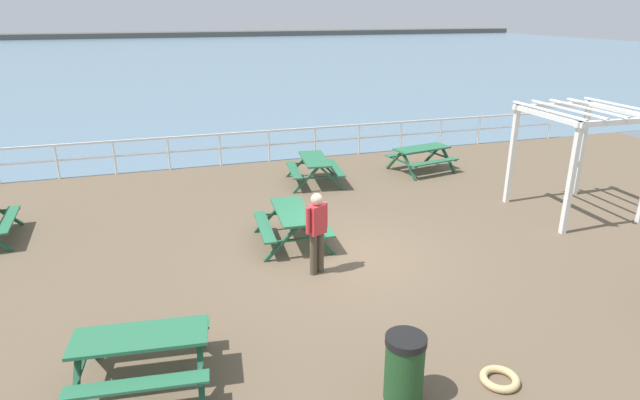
% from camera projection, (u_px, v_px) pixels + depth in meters
% --- Properties ---
extents(ground_plane, '(30.00, 24.00, 0.20)m').
position_uv_depth(ground_plane, '(348.00, 261.00, 11.15)').
color(ground_plane, brown).
extents(sea_band, '(142.00, 90.00, 0.01)m').
position_uv_depth(sea_band, '(182.00, 56.00, 58.41)').
color(sea_band, slate).
rests_on(sea_band, ground).
extents(distant_shoreline, '(142.00, 6.00, 1.80)m').
position_uv_depth(distant_shoreline, '(167.00, 37.00, 96.96)').
color(distant_shoreline, '#4C4C47').
rests_on(distant_shoreline, ground).
extents(seaward_railing, '(23.07, 0.07, 1.08)m').
position_uv_depth(seaward_railing, '(269.00, 140.00, 17.82)').
color(seaward_railing, white).
rests_on(seaward_railing, ground).
extents(picnic_table_near_left, '(1.73, 1.97, 0.80)m').
position_uv_depth(picnic_table_near_left, '(315.00, 164.00, 15.60)').
color(picnic_table_near_left, '#286B47').
rests_on(picnic_table_near_left, ground).
extents(picnic_table_mid_centre, '(1.64, 1.89, 0.80)m').
position_uv_depth(picnic_table_mid_centre, '(292.00, 218.00, 11.58)').
color(picnic_table_mid_centre, '#286B47').
rests_on(picnic_table_mid_centre, ground).
extents(picnic_table_far_left, '(2.05, 1.83, 0.80)m').
position_uv_depth(picnic_table_far_left, '(422.00, 153.00, 16.80)').
color(picnic_table_far_left, '#286B47').
rests_on(picnic_table_far_left, ground).
extents(picnic_table_seaward, '(1.95, 1.71, 0.80)m').
position_uv_depth(picnic_table_seaward, '(141.00, 347.00, 7.18)').
color(picnic_table_seaward, '#286B47').
rests_on(picnic_table_seaward, ground).
extents(visitor, '(0.49, 0.34, 1.66)m').
position_uv_depth(visitor, '(317.00, 228.00, 10.13)').
color(visitor, '#4C4233').
rests_on(visitor, ground).
extents(lattice_pergola, '(2.50, 2.62, 2.70)m').
position_uv_depth(lattice_pergola, '(581.00, 136.00, 12.89)').
color(lattice_pergola, white).
rests_on(lattice_pergola, ground).
extents(litter_bin, '(0.55, 0.55, 0.95)m').
position_uv_depth(litter_bin, '(404.00, 367.00, 6.93)').
color(litter_bin, '#1E4723').
rests_on(litter_bin, ground).
extents(rope_coil, '(0.55, 0.55, 0.11)m').
position_uv_depth(rope_coil, '(500.00, 379.00, 7.36)').
color(rope_coil, tan).
rests_on(rope_coil, ground).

